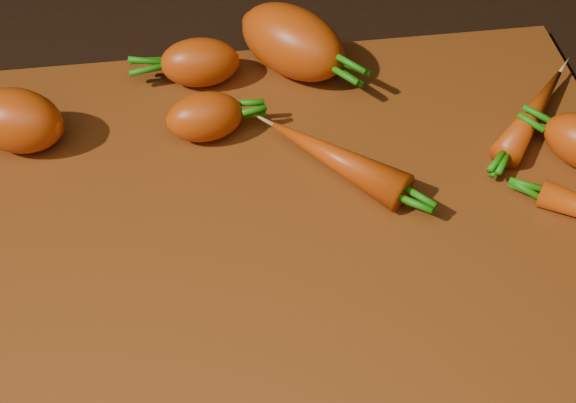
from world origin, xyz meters
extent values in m
cube|color=black|center=(0.00, 0.00, -0.01)|extent=(2.00, 2.00, 0.01)
cube|color=brown|center=(0.00, 0.00, 0.01)|extent=(0.50, 0.40, 0.01)
ellipsoid|color=#C6430D|center=(-0.19, 0.11, 0.04)|extent=(0.08, 0.07, 0.05)
ellipsoid|color=#C6430D|center=(0.03, 0.17, 0.04)|extent=(0.10, 0.11, 0.06)
ellipsoid|color=#C6430D|center=(-0.05, 0.16, 0.03)|extent=(0.06, 0.04, 0.04)
ellipsoid|color=#C6430D|center=(-0.05, 0.10, 0.03)|extent=(0.06, 0.04, 0.04)
ellipsoid|color=#C6430D|center=(0.20, 0.08, 0.02)|extent=(0.09, 0.10, 0.02)
ellipsoid|color=#C6430D|center=(0.04, 0.05, 0.03)|extent=(0.10, 0.10, 0.03)
camera|label=1|loc=(-0.05, -0.34, 0.43)|focal=50.00mm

